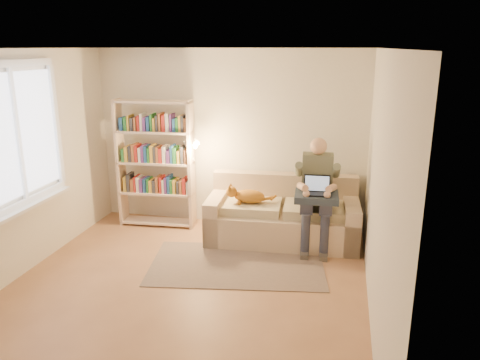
% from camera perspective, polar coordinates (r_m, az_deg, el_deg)
% --- Properties ---
extents(floor, '(4.50, 4.50, 0.00)m').
position_cam_1_polar(floor, '(5.34, -7.13, -13.55)').
color(floor, '#986745').
rests_on(floor, ground).
extents(ceiling, '(4.00, 4.50, 0.02)m').
position_cam_1_polar(ceiling, '(4.65, -8.27, 15.59)').
color(ceiling, white).
rests_on(ceiling, wall_back).
extents(wall_left, '(0.02, 4.50, 2.60)m').
position_cam_1_polar(wall_left, '(5.82, -26.53, 1.16)').
color(wall_left, silver).
rests_on(wall_left, floor).
extents(wall_right, '(0.02, 4.50, 2.60)m').
position_cam_1_polar(wall_right, '(4.57, 16.66, -1.49)').
color(wall_right, silver).
rests_on(wall_right, floor).
extents(wall_back, '(4.00, 0.02, 2.60)m').
position_cam_1_polar(wall_back, '(6.93, -1.32, 5.00)').
color(wall_back, silver).
rests_on(wall_back, floor).
extents(wall_front, '(4.00, 0.02, 2.60)m').
position_cam_1_polar(wall_front, '(2.97, -22.86, -11.77)').
color(wall_front, silver).
rests_on(wall_front, floor).
extents(window, '(0.12, 1.52, 1.69)m').
position_cam_1_polar(window, '(5.92, -25.03, 2.33)').
color(window, white).
rests_on(window, wall_left).
extents(sofa, '(2.11, 1.04, 0.87)m').
position_cam_1_polar(sofa, '(6.56, 5.21, -4.62)').
color(sofa, beige).
rests_on(sofa, floor).
extents(person, '(0.44, 0.67, 1.47)m').
position_cam_1_polar(person, '(6.24, 9.34, -0.91)').
color(person, '#656C57').
rests_on(person, sofa).
extents(cat, '(0.64, 0.25, 0.23)m').
position_cam_1_polar(cat, '(6.38, 0.75, -1.94)').
color(cat, orange).
rests_on(cat, sofa).
extents(blanket, '(0.58, 0.49, 0.09)m').
position_cam_1_polar(blanket, '(6.13, 9.32, -2.03)').
color(blanket, '#243040').
rests_on(blanket, person).
extents(laptop, '(0.35, 0.32, 0.27)m').
position_cam_1_polar(laptop, '(6.11, 9.37, -1.08)').
color(laptop, black).
rests_on(laptop, blanket).
extents(bookshelf, '(1.27, 0.36, 1.90)m').
position_cam_1_polar(bookshelf, '(6.97, -10.26, 2.70)').
color(bookshelf, beige).
rests_on(bookshelf, floor).
extents(rug, '(2.30, 1.57, 0.01)m').
position_cam_1_polar(rug, '(5.91, -0.35, -10.26)').
color(rug, '#7B675A').
rests_on(rug, floor).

